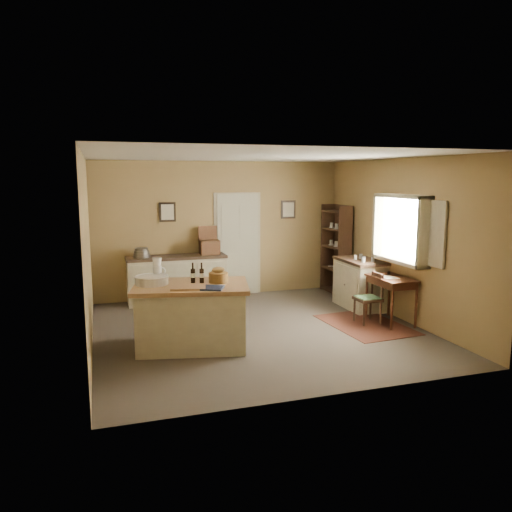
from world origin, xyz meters
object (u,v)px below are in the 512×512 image
(work_island, at_px, (191,314))
(right_cabinet, at_px, (360,283))
(writing_desk, at_px, (391,283))
(desk_chair, at_px, (368,299))
(shelving_unit, at_px, (338,249))
(sideboard, at_px, (177,277))

(work_island, height_order, right_cabinet, work_island)
(writing_desk, bearing_deg, desk_chair, 165.57)
(writing_desk, height_order, shelving_unit, shelving_unit)
(sideboard, bearing_deg, shelving_unit, -4.22)
(work_island, height_order, shelving_unit, shelving_unit)
(right_cabinet, xyz_separation_m, shelving_unit, (0.15, 1.20, 0.46))
(sideboard, xyz_separation_m, desk_chair, (2.76, -2.37, -0.08))
(right_cabinet, distance_m, shelving_unit, 1.29)
(work_island, xyz_separation_m, shelving_unit, (3.50, 2.41, 0.43))
(writing_desk, relative_size, desk_chair, 1.05)
(sideboard, relative_size, writing_desk, 2.22)
(desk_chair, xyz_separation_m, shelving_unit, (0.52, 2.13, 0.51))
(work_island, xyz_separation_m, writing_desk, (3.35, 0.18, 0.18))
(work_island, xyz_separation_m, desk_chair, (2.98, 0.28, -0.08))
(sideboard, bearing_deg, desk_chair, -40.59)
(shelving_unit, bearing_deg, right_cabinet, -97.07)
(right_cabinet, bearing_deg, writing_desk, -89.99)
(work_island, relative_size, right_cabinet, 1.63)
(work_island, relative_size, desk_chair, 2.17)
(writing_desk, distance_m, shelving_unit, 2.24)
(sideboard, height_order, desk_chair, sideboard)
(work_island, height_order, sideboard, work_island)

